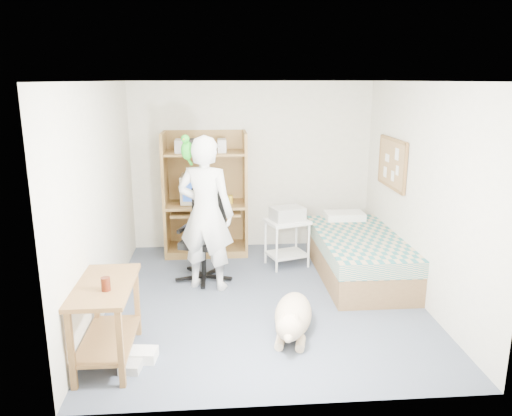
# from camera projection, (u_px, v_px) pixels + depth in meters

# --- Properties ---
(floor) EXTENTS (4.00, 4.00, 0.00)m
(floor) POSITION_uv_depth(u_px,v_px,m) (264.00, 299.00, 5.91)
(floor) COLOR #4A5465
(floor) RESTS_ON ground
(wall_back) EXTENTS (3.60, 0.02, 2.50)m
(wall_back) POSITION_uv_depth(u_px,v_px,m) (252.00, 166.00, 7.53)
(wall_back) COLOR beige
(wall_back) RESTS_ON floor
(wall_right) EXTENTS (0.02, 4.00, 2.50)m
(wall_right) POSITION_uv_depth(u_px,v_px,m) (420.00, 193.00, 5.73)
(wall_right) COLOR beige
(wall_right) RESTS_ON floor
(wall_left) EXTENTS (0.02, 4.00, 2.50)m
(wall_left) POSITION_uv_depth(u_px,v_px,m) (101.00, 199.00, 5.46)
(wall_left) COLOR beige
(wall_left) RESTS_ON floor
(ceiling) EXTENTS (3.60, 4.00, 0.02)m
(ceiling) POSITION_uv_depth(u_px,v_px,m) (265.00, 81.00, 5.28)
(ceiling) COLOR white
(ceiling) RESTS_ON wall_back
(computer_hutch) EXTENTS (1.20, 0.63, 1.80)m
(computer_hutch) POSITION_uv_depth(u_px,v_px,m) (206.00, 199.00, 7.33)
(computer_hutch) COLOR brown
(computer_hutch) RESTS_ON floor
(bed) EXTENTS (1.02, 2.02, 0.66)m
(bed) POSITION_uv_depth(u_px,v_px,m) (358.00, 255.00, 6.53)
(bed) COLOR brown
(bed) RESTS_ON floor
(side_desk) EXTENTS (0.50, 1.00, 0.75)m
(side_desk) POSITION_uv_depth(u_px,v_px,m) (106.00, 310.00, 4.51)
(side_desk) COLOR brown
(side_desk) RESTS_ON floor
(corkboard) EXTENTS (0.04, 0.94, 0.66)m
(corkboard) POSITION_uv_depth(u_px,v_px,m) (392.00, 163.00, 6.55)
(corkboard) COLOR olive
(corkboard) RESTS_ON wall_right
(office_chair) EXTENTS (0.65, 0.66, 1.14)m
(office_chair) POSITION_uv_depth(u_px,v_px,m) (205.00, 248.00, 6.44)
(office_chair) COLOR black
(office_chair) RESTS_ON floor
(person) EXTENTS (0.80, 0.65, 1.90)m
(person) POSITION_uv_depth(u_px,v_px,m) (206.00, 214.00, 6.01)
(person) COLOR white
(person) RESTS_ON floor
(parrot) EXTENTS (0.14, 0.24, 0.38)m
(parrot) POSITION_uv_depth(u_px,v_px,m) (187.00, 149.00, 5.81)
(parrot) COLOR #199515
(parrot) RESTS_ON person
(dog) EXTENTS (0.55, 1.16, 0.44)m
(dog) POSITION_uv_depth(u_px,v_px,m) (293.00, 316.00, 5.05)
(dog) COLOR tan
(dog) RESTS_ON floor
(printer_cart) EXTENTS (0.66, 0.59, 0.66)m
(printer_cart) POSITION_uv_depth(u_px,v_px,m) (287.00, 235.00, 6.87)
(printer_cart) COLOR white
(printer_cart) RESTS_ON floor
(printer) EXTENTS (0.50, 0.44, 0.18)m
(printer) POSITION_uv_depth(u_px,v_px,m) (287.00, 214.00, 6.79)
(printer) COLOR #A6A6A1
(printer) RESTS_ON printer_cart
(crt_monitor) EXTENTS (0.43, 0.45, 0.40)m
(crt_monitor) POSITION_uv_depth(u_px,v_px,m) (196.00, 189.00, 7.29)
(crt_monitor) COLOR beige
(crt_monitor) RESTS_ON computer_hutch
(keyboard) EXTENTS (0.46, 0.20, 0.03)m
(keyboard) POSITION_uv_depth(u_px,v_px,m) (206.00, 211.00, 7.21)
(keyboard) COLOR beige
(keyboard) RESTS_ON computer_hutch
(pencil_cup) EXTENTS (0.08, 0.08, 0.12)m
(pencil_cup) POSITION_uv_depth(u_px,v_px,m) (230.00, 200.00, 7.27)
(pencil_cup) COLOR gold
(pencil_cup) RESTS_ON computer_hutch
(drink_glass) EXTENTS (0.08, 0.08, 0.12)m
(drink_glass) POSITION_uv_depth(u_px,v_px,m) (106.00, 284.00, 4.29)
(drink_glass) COLOR #42160A
(drink_glass) RESTS_ON side_desk
(floor_box_a) EXTENTS (0.27, 0.23, 0.10)m
(floor_box_a) POSITION_uv_depth(u_px,v_px,m) (143.00, 355.00, 4.61)
(floor_box_a) COLOR white
(floor_box_a) RESTS_ON floor
(floor_box_b) EXTENTS (0.21, 0.24, 0.08)m
(floor_box_b) POSITION_uv_depth(u_px,v_px,m) (131.00, 366.00, 4.45)
(floor_box_b) COLOR #B7B7B2
(floor_box_b) RESTS_ON floor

